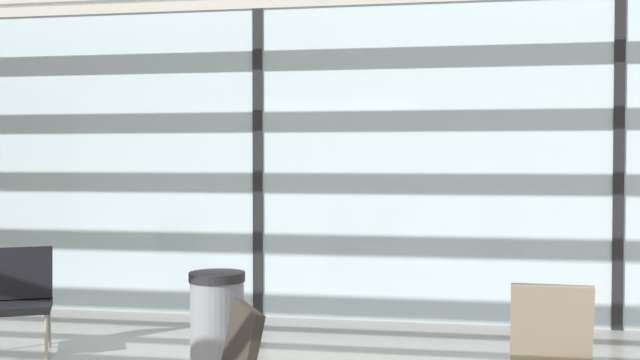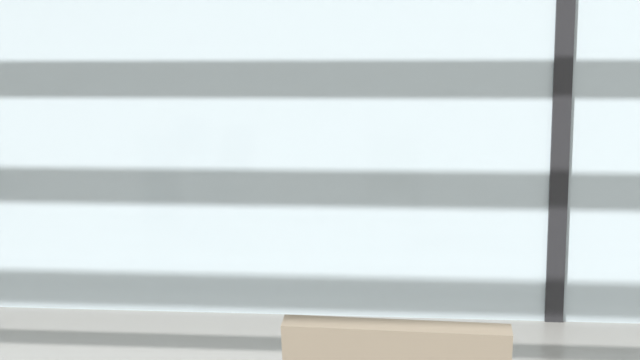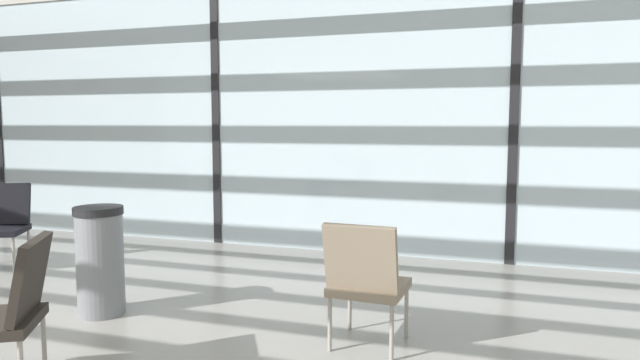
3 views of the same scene
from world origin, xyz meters
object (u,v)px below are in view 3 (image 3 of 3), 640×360
at_px(lounge_chair_0, 7,306).
at_px(lounge_chair_3, 2,220).
at_px(parked_airplane, 295,94).
at_px(lounge_chair_2, 366,277).
at_px(trash_bin, 100,260).

xyz_separation_m(lounge_chair_0, lounge_chair_3, (-2.38, 2.14, 0.00)).
bearing_deg(parked_airplane, lounge_chair_3, -94.81).
bearing_deg(lounge_chair_2, lounge_chair_0, 37.39).
bearing_deg(parked_airplane, lounge_chair_2, -66.08).
bearing_deg(lounge_chair_0, lounge_chair_2, 95.12).
xyz_separation_m(lounge_chair_2, trash_bin, (-2.15, 0.02, -0.06)).
xyz_separation_m(parked_airplane, trash_bin, (1.40, -7.99, -1.70)).
height_order(lounge_chair_2, trash_bin, lounge_chair_2).
height_order(parked_airplane, lounge_chair_0, parked_airplane).
relative_size(lounge_chair_2, lounge_chair_3, 1.00).
distance_m(lounge_chair_3, trash_bin, 2.19).
relative_size(parked_airplane, lounge_chair_0, 14.79).
height_order(lounge_chair_3, trash_bin, lounge_chair_3).
xyz_separation_m(lounge_chair_0, trash_bin, (-0.39, 1.23, -0.06)).
bearing_deg(parked_airplane, lounge_chair_0, -79.02).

